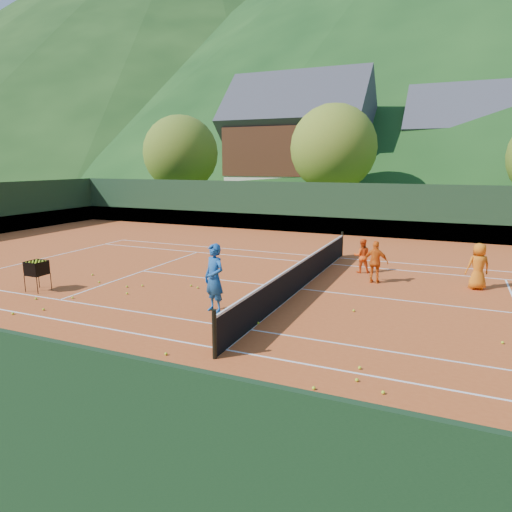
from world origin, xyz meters
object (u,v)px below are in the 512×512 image
at_px(coach, 214,278).
at_px(tennis_net, 301,274).
at_px(ball_hopper, 37,269).
at_px(chalet_mid, 476,153).
at_px(student_b, 376,262).
at_px(student_c, 478,266).
at_px(student_a, 362,256).
at_px(chalet_left, 299,147).

relative_size(coach, tennis_net, 0.16).
relative_size(ball_hopper, chalet_mid, 0.08).
relative_size(student_b, student_c, 0.96).
bearing_deg(student_b, student_a, -61.74).
height_order(student_a, tennis_net, student_a).
bearing_deg(chalet_left, student_a, -66.98).
bearing_deg(student_c, chalet_left, -84.00).
relative_size(coach, ball_hopper, 1.95).
bearing_deg(chalet_mid, ball_hopper, -110.18).
bearing_deg(student_a, ball_hopper, 18.15).
bearing_deg(ball_hopper, student_c, 24.23).
distance_m(coach, student_a, 7.00).
bearing_deg(tennis_net, coach, -115.05).
distance_m(tennis_net, ball_hopper, 8.63).
height_order(student_b, chalet_left, chalet_left).
distance_m(tennis_net, chalet_left, 32.04).
relative_size(student_b, chalet_left, 0.11).
distance_m(coach, student_c, 8.82).
distance_m(coach, chalet_left, 34.60).
bearing_deg(coach, chalet_mid, 102.30).
xyz_separation_m(student_a, chalet_left, (-11.41, 26.85, 4.97)).
height_order(coach, student_a, coach).
bearing_deg(tennis_net, chalet_mid, 79.99).
bearing_deg(student_a, chalet_mid, -116.57).
distance_m(student_a, chalet_left, 29.60).
xyz_separation_m(student_b, chalet_left, (-12.13, 28.22, 4.89)).
relative_size(student_b, tennis_net, 0.12).
height_order(student_a, student_c, student_c).
bearing_deg(tennis_net, student_a, 65.84).
bearing_deg(student_c, tennis_net, 0.24).
xyz_separation_m(tennis_net, chalet_left, (-10.00, 30.00, 5.13)).
bearing_deg(tennis_net, student_c, 23.27).
bearing_deg(tennis_net, chalet_left, 108.43).
bearing_deg(student_a, student_c, 149.94).
height_order(student_a, student_b, student_b).
relative_size(student_a, ball_hopper, 1.31).
bearing_deg(chalet_left, chalet_mid, 14.04).
distance_m(student_b, ball_hopper, 11.34).
distance_m(student_a, ball_hopper, 11.46).
xyz_separation_m(coach, student_b, (3.63, 5.00, -0.23)).
xyz_separation_m(student_c, tennis_net, (-5.37, -2.31, -0.28)).
bearing_deg(chalet_mid, tennis_net, -100.01).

